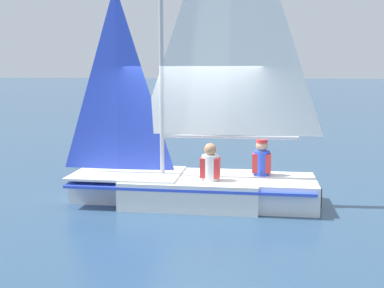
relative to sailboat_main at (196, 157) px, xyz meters
The scene contains 4 objects.
ground_plane 0.87m from the sailboat_main, ahead, with size 260.00×260.00×0.00m, color #2D4C6B.
sailboat_main is the anchor object (origin of this frame).
sailor_helm 0.47m from the sailboat_main, 139.42° to the left, with size 0.35×0.31×1.16m.
sailor_crew 1.25m from the sailboat_main, 164.23° to the right, with size 0.35×0.31×1.16m.
Camera 1 is at (-1.55, 8.49, 2.43)m, focal length 45.00 mm.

